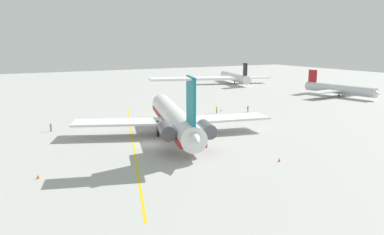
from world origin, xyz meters
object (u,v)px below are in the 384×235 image
Objects in this scene: main_jetliner at (175,118)px; ground_crew_near_nose at (51,126)px; airliner_far_left at (234,77)px; airliner_mid_left at (341,89)px; ground_crew_near_tail at (217,109)px; safety_cone_nose at (221,110)px; safety_cone_tail at (279,160)px; ground_crew_portside at (248,108)px; safety_cone_wingtip at (38,176)px.

main_jetliner is 25.36m from ground_crew_near_nose.
ground_crew_near_nose is (60.38, -85.70, -1.66)m from airliner_far_left.
airliner_mid_left reaches higher than ground_crew_near_tail.
ground_crew_near_nose is 40.36m from ground_crew_near_tail.
safety_cone_tail is at bearing -21.52° from safety_cone_nose.
safety_cone_tail is (37.19, -21.59, -0.80)m from ground_crew_portside.
safety_cone_wingtip is (89.00, -92.39, -2.45)m from airliner_far_left.
ground_crew_near_tail is 3.16× the size of safety_cone_wingtip.
main_jetliner is 23.76m from safety_cone_tail.
ground_crew_near_tail is at bearing -89.45° from airliner_mid_left.
safety_cone_wingtip is (13.36, -26.80, -3.18)m from main_jetliner.
airliner_far_left is at bearing -119.58° from ground_crew_portside.
ground_crew_near_nose is at bearing 166.84° from safety_cone_wingtip.
main_jetliner reaches higher than airliner_far_left.
ground_crew_near_nose is 0.99× the size of ground_crew_portside.
ground_crew_near_nose is at bearing -145.20° from safety_cone_tail.
safety_cone_tail is at bearing -147.47° from main_jetliner.
ground_crew_near_tail is at bearing -53.07° from safety_cone_nose.
airliner_far_left reaches higher than ground_crew_near_nose.
airliner_mid_left reaches higher than safety_cone_tail.
safety_cone_wingtip and safety_cone_tail have the same top height.
safety_cone_tail is (22.70, 6.27, -3.18)m from main_jetliner.
ground_crew_portside is at bearing 163.87° from airliner_far_left.
airliner_far_left reaches higher than safety_cone_nose.
airliner_mid_left is 105.61m from safety_cone_wingtip.
safety_cone_nose is (-3.85, 42.86, -0.78)m from ground_crew_near_nose.
main_jetliner is 31.50m from ground_crew_portside.
safety_cone_nose is at bearing 158.48° from safety_cone_tail.
main_jetliner is 1.58× the size of airliner_mid_left.
airliner_far_left is 52.13m from airliner_mid_left.
airliner_far_left is at bearing 142.85° from safety_cone_nose.
airliner_mid_left is (51.74, 6.41, -0.36)m from airliner_far_left.
safety_cone_nose is at bearing -39.98° from ground_crew_portside.
ground_crew_portside reaches higher than safety_cone_nose.
ground_crew_near_nose is (-15.26, -20.11, -2.40)m from main_jetliner.
airliner_mid_left is at bearing -54.55° from main_jetliner.
ground_crew_portside is (0.76, 47.97, 0.01)m from ground_crew_near_nose.
ground_crew_near_tail is at bearing 90.38° from ground_crew_near_nose.
ground_crew_near_tail is (-1.94, 40.32, 0.04)m from ground_crew_near_nose.
ground_crew_near_tail is at bearing 123.03° from safety_cone_wingtip.
safety_cone_wingtip is (32.47, -49.55, 0.00)m from safety_cone_nose.
airliner_mid_left is at bearing 92.98° from ground_crew_near_nose.
safety_cone_wingtip is (28.62, -6.69, -0.78)m from ground_crew_near_nose.
main_jetliner is 77.35× the size of safety_cone_nose.
safety_cone_wingtip is at bearing 149.48° from airliner_far_left.
airliner_far_left is 128.31m from safety_cone_wingtip.
main_jetliner reaches higher than airliner_mid_left.
safety_cone_nose is (56.53, -42.84, -2.45)m from airliner_far_left.
safety_cone_tail is (9.34, 33.07, 0.00)m from safety_cone_wingtip.
ground_crew_near_nose is 29.40m from safety_cone_wingtip.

